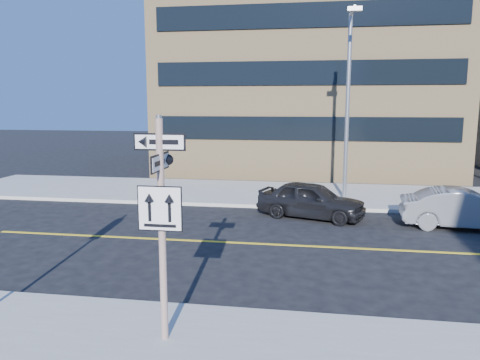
% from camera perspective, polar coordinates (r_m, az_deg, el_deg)
% --- Properties ---
extents(ground, '(120.00, 120.00, 0.00)m').
position_cam_1_polar(ground, '(11.39, -5.08, -13.42)').
color(ground, black).
rests_on(ground, ground).
extents(sign_pole, '(0.92, 0.92, 4.06)m').
position_cam_1_polar(sign_pole, '(8.33, -9.56, -4.45)').
color(sign_pole, beige).
rests_on(sign_pole, near_sidewalk).
extents(parked_car_a, '(2.88, 4.45, 1.41)m').
position_cam_1_polar(parked_car_a, '(18.26, 8.67, -2.40)').
color(parked_car_a, black).
rests_on(parked_car_a, ground).
extents(parked_car_b, '(1.83, 4.38, 1.41)m').
position_cam_1_polar(parked_car_b, '(18.32, 25.66, -3.20)').
color(parked_car_b, slate).
rests_on(parked_car_b, ground).
extents(streetlight_a, '(0.55, 2.25, 8.00)m').
position_cam_1_polar(streetlight_a, '(20.97, 13.07, 10.12)').
color(streetlight_a, gray).
rests_on(streetlight_a, far_sidewalk).
extents(building_brick, '(18.00, 18.00, 18.00)m').
position_cam_1_polar(building_brick, '(35.47, 8.37, 16.76)').
color(building_brick, tan).
rests_on(building_brick, ground).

